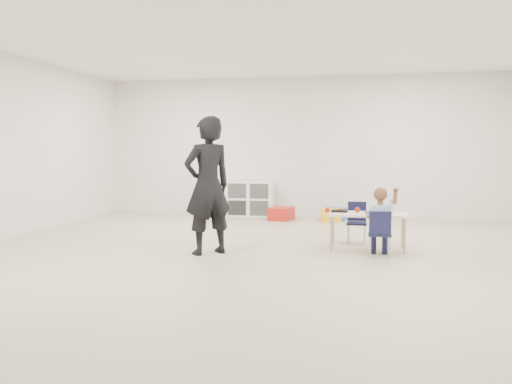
% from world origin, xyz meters
% --- Properties ---
extents(room, '(9.00, 9.02, 2.80)m').
position_xyz_m(room, '(0.00, 0.00, 1.40)').
color(room, '#BBA990').
rests_on(room, ground).
extents(table, '(1.07, 0.54, 0.49)m').
position_xyz_m(table, '(1.36, 0.99, 0.25)').
color(table, beige).
rests_on(table, ground).
extents(chair_near, '(0.29, 0.27, 0.59)m').
position_xyz_m(chair_near, '(1.52, 0.51, 0.29)').
color(chair_near, black).
rests_on(chair_near, ground).
extents(chair_far, '(0.29, 0.27, 0.59)m').
position_xyz_m(chair_far, '(1.21, 1.48, 0.29)').
color(chair_far, black).
rests_on(chair_far, ground).
extents(child, '(0.39, 0.39, 0.93)m').
position_xyz_m(child, '(1.52, 0.51, 0.46)').
color(child, '#A5C0E0').
rests_on(child, chair_near).
extents(lunch_tray_near, '(0.22, 0.16, 0.03)m').
position_xyz_m(lunch_tray_near, '(1.44, 1.01, 0.50)').
color(lunch_tray_near, black).
rests_on(lunch_tray_near, table).
extents(lunch_tray_far, '(0.22, 0.16, 0.03)m').
position_xyz_m(lunch_tray_far, '(0.98, 1.07, 0.50)').
color(lunch_tray_far, black).
rests_on(lunch_tray_far, table).
extents(milk_carton, '(0.07, 0.07, 0.10)m').
position_xyz_m(milk_carton, '(1.39, 0.86, 0.54)').
color(milk_carton, white).
rests_on(milk_carton, table).
extents(bread_roll, '(0.09, 0.09, 0.07)m').
position_xyz_m(bread_roll, '(1.62, 0.90, 0.52)').
color(bread_roll, tan).
rests_on(bread_roll, table).
extents(apple_near, '(0.07, 0.07, 0.07)m').
position_xyz_m(apple_near, '(1.23, 1.06, 0.53)').
color(apple_near, '#9E190E').
rests_on(apple_near, table).
extents(apple_far, '(0.07, 0.07, 0.07)m').
position_xyz_m(apple_far, '(0.83, 0.95, 0.53)').
color(apple_far, '#9E190E').
rests_on(apple_far, table).
extents(cubby_shelf, '(1.40, 0.40, 0.70)m').
position_xyz_m(cubby_shelf, '(-1.20, 4.28, 0.35)').
color(cubby_shelf, white).
rests_on(cubby_shelf, ground).
extents(adult, '(0.76, 0.75, 1.77)m').
position_xyz_m(adult, '(-0.65, 0.24, 0.88)').
color(adult, black).
rests_on(adult, ground).
extents(bin_red, '(0.47, 0.56, 0.25)m').
position_xyz_m(bin_red, '(-0.25, 3.77, 0.12)').
color(bin_red, red).
rests_on(bin_red, ground).
extents(bin_yellow, '(0.42, 0.51, 0.23)m').
position_xyz_m(bin_yellow, '(0.69, 3.80, 0.11)').
color(bin_yellow, '#F9AB1A').
rests_on(bin_yellow, ground).
extents(bin_blue, '(0.45, 0.53, 0.23)m').
position_xyz_m(bin_blue, '(0.76, 3.98, 0.11)').
color(bin_blue, blue).
rests_on(bin_blue, ground).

